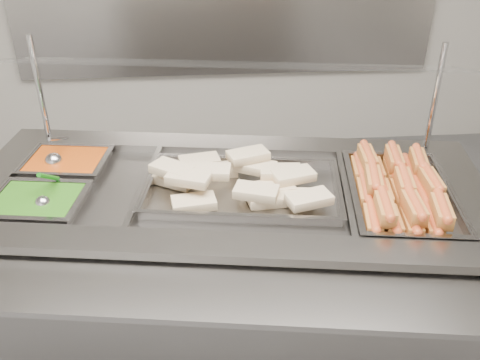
{
  "coord_description": "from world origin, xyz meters",
  "views": [
    {
      "loc": [
        -0.22,
        -1.39,
        1.92
      ],
      "look_at": [
        -0.08,
        0.29,
        0.94
      ],
      "focal_mm": 40.0,
      "sensor_mm": 36.0,
      "label": 1
    }
  ],
  "objects": [
    {
      "name": "tortilla_wraps",
      "position": [
        -0.09,
        0.3,
        0.93
      ],
      "size": [
        0.65,
        0.42,
        0.1
      ],
      "color": "beige",
      "rests_on": "pan_wraps"
    },
    {
      "name": "pan_wraps",
      "position": [
        -0.07,
        0.29,
        0.89
      ],
      "size": [
        0.75,
        0.51,
        0.07
      ],
      "color": "gray",
      "rests_on": "steam_counter"
    },
    {
      "name": "sneeze_guard",
      "position": [
        -0.1,
        0.52,
        1.29
      ],
      "size": [
        1.71,
        0.55,
        0.45
      ],
      "color": "silver",
      "rests_on": "steam_counter"
    },
    {
      "name": "serving_spoon",
      "position": [
        -0.78,
        0.24,
        0.92
      ],
      "size": [
        0.06,
        0.18,
        0.14
      ],
      "color": "silver",
      "rests_on": "pan_peas"
    },
    {
      "name": "pan_peas",
      "position": [
        -0.81,
        0.25,
        0.87
      ],
      "size": [
        0.34,
        0.29,
        0.1
      ],
      "color": "gray",
      "rests_on": "steam_counter"
    },
    {
      "name": "tray_rail",
      "position": [
        -0.21,
        -0.21,
        0.87
      ],
      "size": [
        1.85,
        0.64,
        0.05
      ],
      "color": "slate",
      "rests_on": "steam_counter"
    },
    {
      "name": "pan_hotdogs",
      "position": [
        0.5,
        0.2,
        0.87
      ],
      "size": [
        0.43,
        0.61,
        0.1
      ],
      "color": "gray",
      "rests_on": "steam_counter"
    },
    {
      "name": "pan_beans",
      "position": [
        -0.76,
        0.55,
        0.87
      ],
      "size": [
        0.34,
        0.29,
        0.1
      ],
      "color": "gray",
      "rests_on": "steam_counter"
    },
    {
      "name": "ladle",
      "position": [
        -0.8,
        0.54,
        0.92
      ],
      "size": [
        0.07,
        0.2,
        0.14
      ],
      "color": "silver",
      "rests_on": "pan_beans"
    },
    {
      "name": "hotdogs_in_buns",
      "position": [
        0.48,
        0.21,
        0.93
      ],
      "size": [
        0.35,
        0.56,
        0.12
      ],
      "color": "#996120",
      "rests_on": "pan_hotdogs"
    },
    {
      "name": "steam_counter",
      "position": [
        -0.13,
        0.3,
        0.46
      ],
      "size": [
        2.02,
        1.12,
        0.92
      ],
      "color": "slate",
      "rests_on": "ground"
    }
  ]
}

